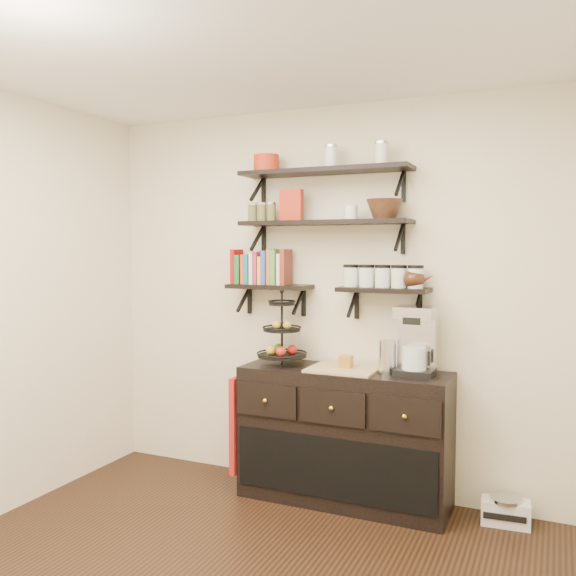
{
  "coord_description": "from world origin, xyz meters",
  "views": [
    {
      "loc": [
        1.48,
        -2.31,
        1.71
      ],
      "look_at": [
        -0.06,
        1.15,
        1.46
      ],
      "focal_mm": 38.0,
      "sensor_mm": 36.0,
      "label": 1
    }
  ],
  "objects_px": {
    "sideboard": "(344,435)",
    "fruit_stand": "(283,340)",
    "coffee_maker": "(416,342)",
    "radio": "(506,511)"
  },
  "relations": [
    {
      "from": "sideboard",
      "to": "coffee_maker",
      "type": "xyz_separation_m",
      "value": [
        0.47,
        0.03,
        0.66
      ]
    },
    {
      "from": "fruit_stand",
      "to": "coffee_maker",
      "type": "height_order",
      "value": "fruit_stand"
    },
    {
      "from": "coffee_maker",
      "to": "radio",
      "type": "relative_size",
      "value": 1.48
    },
    {
      "from": "sideboard",
      "to": "fruit_stand",
      "type": "height_order",
      "value": "fruit_stand"
    },
    {
      "from": "coffee_maker",
      "to": "radio",
      "type": "distance_m",
      "value": 1.17
    },
    {
      "from": "sideboard",
      "to": "radio",
      "type": "xyz_separation_m",
      "value": [
        1.03,
        0.07,
        -0.37
      ]
    },
    {
      "from": "sideboard",
      "to": "coffee_maker",
      "type": "height_order",
      "value": "coffee_maker"
    },
    {
      "from": "sideboard",
      "to": "radio",
      "type": "bearing_deg",
      "value": 3.83
    },
    {
      "from": "sideboard",
      "to": "fruit_stand",
      "type": "bearing_deg",
      "value": 179.55
    },
    {
      "from": "fruit_stand",
      "to": "radio",
      "type": "xyz_separation_m",
      "value": [
        1.49,
        0.07,
        -0.99
      ]
    }
  ]
}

